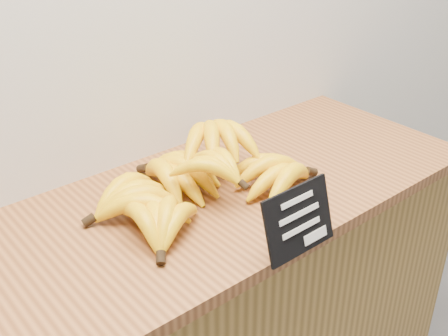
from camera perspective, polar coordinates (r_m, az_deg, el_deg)
counter_top at (r=1.28m, az=-1.43°, el=-3.29°), size 1.33×0.54×0.03m
chalkboard_sign at (r=1.08m, az=7.64°, el=-5.30°), size 0.17×0.04×0.13m
banana_pile at (r=1.24m, az=-2.46°, el=-0.95°), size 0.54×0.40×0.12m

